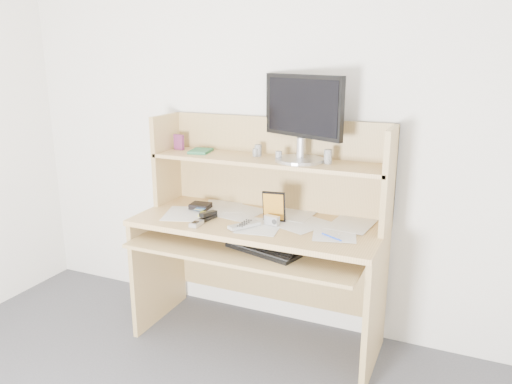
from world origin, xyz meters
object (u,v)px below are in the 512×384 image
at_px(tv_remote, 244,225).
at_px(monitor, 302,116).
at_px(desk, 263,226).
at_px(game_case, 274,207).
at_px(keyboard, 263,249).

distance_m(tv_remote, monitor, 0.68).
xyz_separation_m(desk, monitor, (0.19, 0.10, 0.64)).
distance_m(desk, game_case, 0.19).
relative_size(desk, tv_remote, 7.64).
height_order(keyboard, tv_remote, tv_remote).
distance_m(tv_remote, game_case, 0.20).
height_order(desk, monitor, monitor).
distance_m(desk, tv_remote, 0.23).
bearing_deg(game_case, monitor, 51.55).
height_order(game_case, monitor, monitor).
bearing_deg(tv_remote, monitor, 89.23).
height_order(tv_remote, game_case, game_case).
xyz_separation_m(tv_remote, monitor, (0.21, 0.31, 0.57)).
xyz_separation_m(tv_remote, game_case, (0.11, 0.15, 0.08)).
distance_m(desk, keyboard, 0.28).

